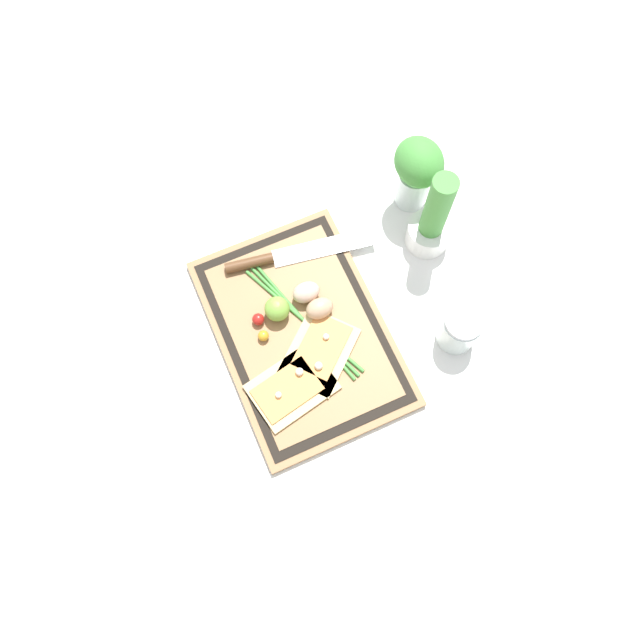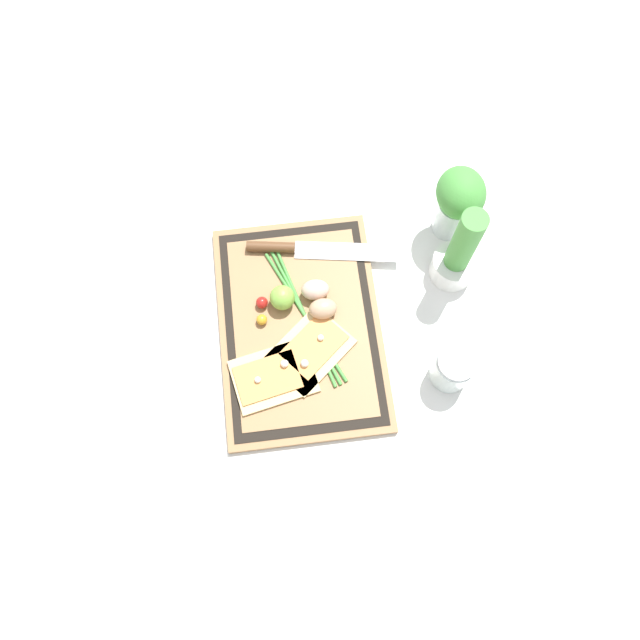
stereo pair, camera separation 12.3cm
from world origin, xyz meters
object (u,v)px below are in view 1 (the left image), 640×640
object	(u,v)px
pizza_slice_far	(320,351)
egg_pink	(306,292)
cherry_tomato_yellow	(263,336)
herb_pot	(432,222)
cherry_tomato_red	(258,319)
sauce_jar	(459,330)
pizza_slice_near	(291,387)
lime	(277,309)
egg_brown	(320,308)
herb_glass	(417,170)
knife	(276,258)

from	to	relation	value
pizza_slice_far	egg_pink	world-z (taller)	egg_pink
cherry_tomato_yellow	herb_pot	world-z (taller)	herb_pot
egg_pink	cherry_tomato_red	xyz separation A→B (m)	(0.01, -0.11, -0.01)
cherry_tomato_yellow	sauce_jar	distance (m)	0.38
pizza_slice_near	cherry_tomato_red	distance (m)	0.15
egg_pink	cherry_tomato_yellow	xyz separation A→B (m)	(0.05, -0.11, -0.01)
sauce_jar	cherry_tomato_yellow	bearing A→B (deg)	-112.77
lime	cherry_tomato_red	world-z (taller)	lime
egg_pink	cherry_tomato_red	distance (m)	0.11
egg_brown	sauce_jar	distance (m)	0.28
herb_glass	herb_pot	bearing A→B (deg)	-7.60
pizza_slice_near	egg_pink	world-z (taller)	egg_pink
cherry_tomato_red	egg_pink	bearing A→B (deg)	95.76
knife	herb_glass	bearing A→B (deg)	94.40
pizza_slice_far	knife	xyz separation A→B (m)	(-0.22, -0.00, 0.00)
knife	herb_glass	world-z (taller)	herb_glass
knife	herb_pot	bearing A→B (deg)	75.57
pizza_slice_near	lime	bearing A→B (deg)	166.77
lime	cherry_tomato_yellow	xyz separation A→B (m)	(0.04, -0.05, -0.01)
pizza_slice_far	egg_pink	distance (m)	0.12
knife	cherry_tomato_red	xyz separation A→B (m)	(0.11, -0.08, 0.00)
egg_brown	cherry_tomato_yellow	bearing A→B (deg)	-87.91
pizza_slice_near	lime	distance (m)	0.16
egg_pink	cherry_tomato_red	bearing A→B (deg)	-84.24
pizza_slice_near	pizza_slice_far	bearing A→B (deg)	119.03
cherry_tomato_yellow	sauce_jar	xyz separation A→B (m)	(0.15, 0.35, 0.01)
lime	herb_glass	distance (m)	0.40
egg_brown	egg_pink	xyz separation A→B (m)	(-0.04, -0.01, 0.00)
egg_brown	lime	world-z (taller)	lime
pizza_slice_near	cherry_tomato_red	world-z (taller)	same
pizza_slice_far	herb_pot	distance (m)	0.34
egg_brown	lime	xyz separation A→B (m)	(-0.03, -0.08, 0.00)
egg_brown	lime	size ratio (longest dim) A/B	1.12
knife	egg_pink	bearing A→B (deg)	13.41
pizza_slice_far	pizza_slice_near	bearing A→B (deg)	-60.97
egg_brown	pizza_slice_far	bearing A→B (deg)	-23.34
cherry_tomato_red	herb_glass	world-z (taller)	herb_glass
cherry_tomato_yellow	herb_glass	world-z (taller)	herb_glass
pizza_slice_far	lime	world-z (taller)	lime
sauce_jar	pizza_slice_near	bearing A→B (deg)	-95.30
pizza_slice_near	herb_pot	distance (m)	0.44
herb_pot	egg_pink	bearing A→B (deg)	-85.72
egg_pink	lime	world-z (taller)	lime
cherry_tomato_red	pizza_slice_near	bearing A→B (deg)	2.17
egg_brown	egg_pink	size ratio (longest dim) A/B	1.00
herb_glass	lime	bearing A→B (deg)	-69.55
egg_brown	herb_glass	xyz separation A→B (m)	(-0.17, 0.29, 0.07)
egg_pink	cherry_tomato_yellow	distance (m)	0.12
pizza_slice_near	cherry_tomato_yellow	size ratio (longest dim) A/B	8.03
cherry_tomato_yellow	cherry_tomato_red	bearing A→B (deg)	174.06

